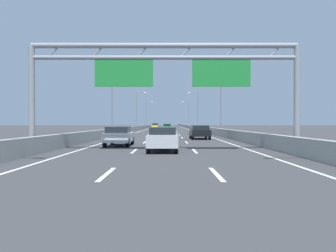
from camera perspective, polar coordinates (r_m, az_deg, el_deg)
ground_plane at (r=98.61m, az=0.04°, el=-0.44°), size 260.00×260.00×0.00m
lane_dash_left_1 at (r=11.40m, az=-10.10°, el=-7.95°), size 0.16×3.00×0.01m
lane_dash_left_2 at (r=20.27m, az=-5.55°, el=-4.22°), size 0.16×3.00×0.01m
lane_dash_left_3 at (r=29.21m, az=-3.79°, el=-2.76°), size 0.16×3.00×0.01m
lane_dash_left_4 at (r=38.19m, az=-2.86°, el=-1.98°), size 0.16×3.00×0.01m
lane_dash_left_5 at (r=47.17m, az=-2.28°, el=-1.50°), size 0.16×3.00×0.01m
lane_dash_left_6 at (r=56.16m, az=-1.89°, el=-1.17°), size 0.16×3.00×0.01m
lane_dash_left_7 at (r=65.15m, az=-1.60°, el=-0.94°), size 0.16×3.00×0.01m
lane_dash_left_8 at (r=74.14m, az=-1.39°, el=-0.76°), size 0.16×3.00×0.01m
lane_dash_left_9 at (r=83.14m, az=-1.22°, el=-0.62°), size 0.16×3.00×0.01m
lane_dash_left_10 at (r=92.13m, az=-1.08°, el=-0.50°), size 0.16×3.00×0.01m
lane_dash_left_11 at (r=101.13m, az=-0.97°, el=-0.41°), size 0.16×3.00×0.01m
lane_dash_left_12 at (r=110.13m, az=-0.88°, el=-0.33°), size 0.16×3.00×0.01m
lane_dash_left_13 at (r=119.12m, az=-0.80°, el=-0.27°), size 0.16×3.00×0.01m
lane_dash_left_14 at (r=128.12m, az=-0.73°, el=-0.21°), size 0.16×3.00×0.01m
lane_dash_left_15 at (r=137.12m, az=-0.67°, el=-0.16°), size 0.16×3.00×0.01m
lane_dash_left_16 at (r=146.12m, az=-0.62°, el=-0.12°), size 0.16×3.00×0.01m
lane_dash_left_17 at (r=155.12m, az=-0.58°, el=-0.08°), size 0.16×3.00×0.01m
lane_dash_right_1 at (r=11.33m, az=8.30°, el=-8.00°), size 0.16×3.00×0.01m
lane_dash_right_2 at (r=20.23m, az=4.68°, el=-4.23°), size 0.16×3.00×0.01m
lane_dash_right_3 at (r=29.19m, az=3.29°, el=-2.76°), size 0.16×3.00×0.01m
lane_dash_right_4 at (r=38.17m, az=2.55°, el=-1.98°), size 0.16×3.00×0.01m
lane_dash_right_5 at (r=47.15m, az=2.10°, el=-1.50°), size 0.16×3.00×0.01m
lane_dash_right_6 at (r=56.14m, az=1.79°, el=-1.17°), size 0.16×3.00×0.01m
lane_dash_right_7 at (r=65.14m, az=1.56°, el=-0.94°), size 0.16×3.00×0.01m
lane_dash_right_8 at (r=74.13m, az=1.39°, el=-0.76°), size 0.16×3.00×0.01m
lane_dash_right_9 at (r=83.13m, az=1.26°, el=-0.62°), size 0.16×3.00×0.01m
lane_dash_right_10 at (r=92.12m, az=1.15°, el=-0.50°), size 0.16×3.00×0.01m
lane_dash_right_11 at (r=101.12m, az=1.07°, el=-0.41°), size 0.16×3.00×0.01m
lane_dash_right_12 at (r=110.12m, az=0.99°, el=-0.33°), size 0.16×3.00×0.01m
lane_dash_right_13 at (r=119.12m, az=0.93°, el=-0.27°), size 0.16×3.00×0.01m
lane_dash_right_14 at (r=128.12m, az=0.88°, el=-0.21°), size 0.16×3.00×0.01m
lane_dash_right_15 at (r=137.11m, az=0.83°, el=-0.16°), size 0.16×3.00×0.01m
lane_dash_right_16 at (r=146.11m, az=0.79°, el=-0.12°), size 0.16×3.00×0.01m
lane_dash_right_17 at (r=155.11m, az=0.75°, el=-0.08°), size 0.16×3.00×0.01m
edge_line_left at (r=86.78m, az=-3.44°, el=-0.57°), size 0.16×176.00×0.01m
edge_line_right at (r=86.76m, az=3.50°, el=-0.57°), size 0.16×176.00×0.01m
barrier_left at (r=108.83m, az=-3.58°, el=-0.10°), size 0.45×220.00×0.95m
barrier_right at (r=108.81m, az=3.69°, el=-0.10°), size 0.45×220.00×0.95m
sign_gantry at (r=20.05m, az=-0.12°, el=9.47°), size 15.88×0.36×6.36m
streetlamp_left_mid at (r=48.64m, az=-8.95°, el=4.91°), size 2.58×0.28×9.50m
streetlamp_right_mid at (r=48.57m, az=8.79°, el=4.92°), size 2.58×0.28×9.50m
streetlamp_left_far at (r=85.27m, az=-5.01°, el=3.03°), size 2.58×0.28×9.50m
streetlamp_right_far at (r=85.23m, az=5.06°, el=3.03°), size 2.58×0.28×9.50m
streetlamp_left_distant at (r=122.10m, az=-3.44°, el=2.28°), size 2.58×0.28×9.50m
streetlamp_right_distant at (r=122.07m, az=3.58°, el=2.28°), size 2.58×0.28×9.50m
black_car at (r=35.31m, az=5.53°, el=-0.98°), size 1.90×4.49×1.43m
silver_car at (r=20.28m, az=-0.73°, el=-2.13°), size 1.73×4.68×1.42m
yellow_car at (r=97.66m, az=-2.03°, el=0.01°), size 1.78×4.70×1.51m
white_car at (r=25.03m, az=-8.06°, el=-1.63°), size 1.80×4.25×1.41m
blue_car at (r=110.17m, az=-1.88°, el=0.07°), size 1.71×4.47×1.54m
green_car at (r=76.85m, az=0.01°, el=-0.17°), size 1.83×4.11×1.44m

